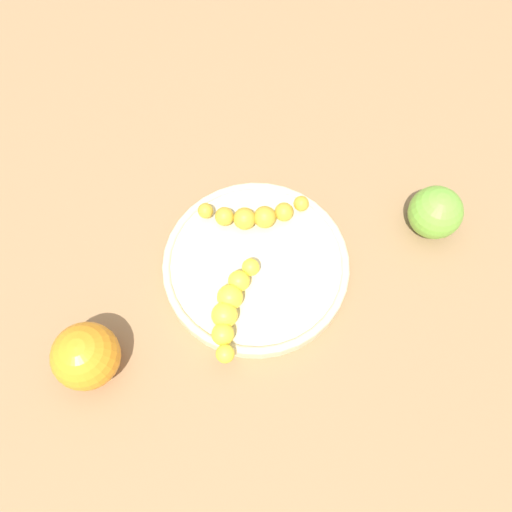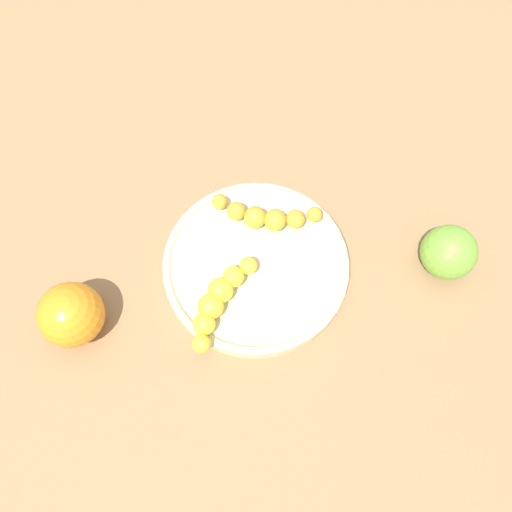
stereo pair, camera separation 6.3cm
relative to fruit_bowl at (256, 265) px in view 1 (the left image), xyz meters
The scene contains 6 objects.
ground_plane 0.01m from the fruit_bowl, ahead, with size 2.40×2.40×0.00m, color #936D47.
fruit_bowl is the anchor object (origin of this frame).
banana_spotted 0.06m from the fruit_bowl, ahead, with size 0.04×0.14×0.03m.
banana_yellow 0.07m from the fruit_bowl, 151.70° to the left, with size 0.13×0.06×0.03m.
orange_fruit 0.23m from the fruit_bowl, 119.74° to the left, with size 0.08×0.08×0.08m, color orange.
apple_green 0.24m from the fruit_bowl, 77.79° to the right, with size 0.07×0.07×0.07m, color #72B238.
Camera 1 is at (-0.26, 0.01, 0.61)m, focal length 36.68 mm.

